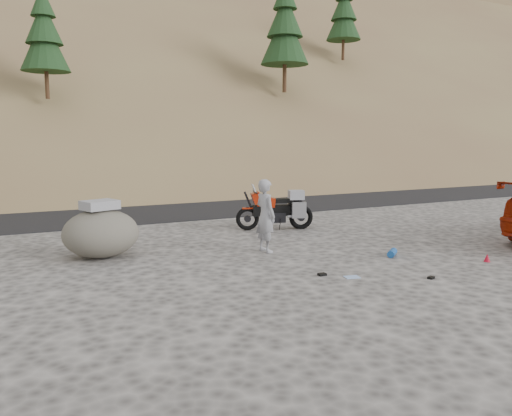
% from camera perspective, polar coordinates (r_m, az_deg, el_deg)
% --- Properties ---
extents(ground, '(140.00, 140.00, 0.00)m').
position_cam_1_polar(ground, '(10.96, 5.61, -5.45)').
color(ground, '#45423F').
rests_on(ground, ground).
extents(road, '(120.00, 7.00, 0.05)m').
position_cam_1_polar(road, '(19.07, -8.88, 0.19)').
color(road, black).
rests_on(road, ground).
extents(hillside, '(120.00, 73.00, 46.72)m').
position_cam_1_polar(hillside, '(50.94, -20.68, 17.06)').
color(hillside, brown).
rests_on(hillside, ground).
extents(motorcycle, '(2.14, 1.01, 1.31)m').
position_cam_1_polar(motorcycle, '(13.97, 2.58, -0.19)').
color(motorcycle, black).
rests_on(motorcycle, ground).
extents(man, '(0.46, 0.64, 1.64)m').
position_cam_1_polar(man, '(11.32, 1.08, -4.99)').
color(man, gray).
rests_on(man, ground).
extents(boulder, '(1.77, 1.57, 1.22)m').
position_cam_1_polar(boulder, '(11.16, -17.31, -2.73)').
color(boulder, '#555048').
rests_on(boulder, ground).
extents(gear_blue_mat, '(0.40, 0.36, 0.15)m').
position_cam_1_polar(gear_blue_mat, '(11.24, 15.30, -4.96)').
color(gear_blue_mat, '#194E99').
rests_on(gear_blue_mat, ground).
extents(gear_funnel, '(0.17, 0.17, 0.17)m').
position_cam_1_polar(gear_funnel, '(11.43, 24.90, -5.18)').
color(gear_funnel, '#AE0B20').
rests_on(gear_funnel, ground).
extents(gear_glove_a, '(0.15, 0.11, 0.04)m').
position_cam_1_polar(gear_glove_a, '(9.45, 7.57, -7.53)').
color(gear_glove_a, black).
rests_on(gear_glove_a, ground).
extents(gear_glove_b, '(0.15, 0.13, 0.04)m').
position_cam_1_polar(gear_glove_b, '(9.70, 19.38, -7.52)').
color(gear_glove_b, black).
rests_on(gear_glove_b, ground).
extents(gear_blue_cloth, '(0.31, 0.25, 0.01)m').
position_cam_1_polar(gear_blue_cloth, '(9.42, 10.91, -7.76)').
color(gear_blue_cloth, '#91AFE0').
rests_on(gear_blue_cloth, ground).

